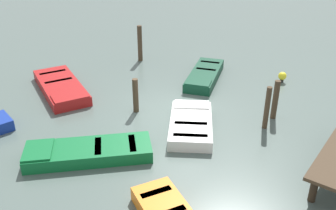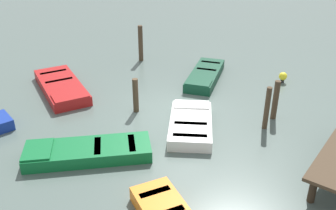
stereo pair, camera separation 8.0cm
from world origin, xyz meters
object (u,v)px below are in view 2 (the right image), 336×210
mooring_piling_far_right (136,95)px  mooring_piling_near_right (141,43)px  rowboat_dark_green (205,75)px  rowboat_red (61,87)px  rowboat_white (191,124)px  marker_buoy (283,77)px  mooring_piling_near_left (275,100)px  rowboat_green (87,151)px  mooring_piling_far_left (267,108)px

mooring_piling_far_right → mooring_piling_near_right: (-4.18, -3.50, 0.23)m
mooring_piling_far_right → mooring_piling_near_right: mooring_piling_near_right is taller
rowboat_dark_green → rowboat_red: (4.81, -4.07, -0.00)m
rowboat_white → marker_buoy: 5.91m
rowboat_dark_green → mooring_piling_near_left: (1.39, 3.94, 0.53)m
rowboat_green → mooring_piling_far_left: size_ratio=2.33×
mooring_piling_near_left → mooring_piling_near_right: 7.98m
mooring_piling_far_left → mooring_piling_near_right: mooring_piling_near_right is taller
mooring_piling_far_right → mooring_piling_far_left: size_ratio=0.85×
rowboat_dark_green → mooring_piling_far_left: (2.25, 4.01, 0.57)m
rowboat_red → marker_buoy: size_ratio=8.61×
mooring_piling_far_left → mooring_piling_near_right: (-2.28, -7.92, 0.11)m
rowboat_green → marker_buoy: (-9.20, 2.42, 0.07)m
rowboat_green → mooring_piling_far_left: bearing=-171.9°
mooring_piling_near_left → rowboat_dark_green: bearing=-109.5°
marker_buoy → rowboat_green: bearing=-14.7°
rowboat_green → mooring_piling_far_right: 3.32m
mooring_piling_near_left → rowboat_red: bearing=-66.9°
mooring_piling_near_right → mooring_piling_far_right: bearing=40.0°
mooring_piling_far_right → marker_buoy: mooring_piling_far_right is taller
mooring_piling_far_left → mooring_piling_near_right: 8.24m
rowboat_dark_green → mooring_piling_far_right: (4.15, -0.40, 0.46)m
mooring_piling_far_left → mooring_piling_near_left: bearing=-175.5°
mooring_piling_far_right → mooring_piling_near_right: size_ratio=0.74×
rowboat_white → mooring_piling_far_right: mooring_piling_far_right is taller
mooring_piling_near_left → marker_buoy: bearing=-162.1°
mooring_piling_near_left → mooring_piling_far_left: bearing=4.5°
rowboat_red → mooring_piling_near_left: (-3.41, 8.01, 0.53)m
rowboat_red → mooring_piling_far_left: size_ratio=2.62×
rowboat_dark_green → mooring_piling_far_right: bearing=-26.5°
mooring_piling_near_left → mooring_piling_far_left: (0.85, 0.07, 0.04)m
rowboat_white → mooring_piling_near_right: 7.18m
marker_buoy → mooring_piling_far_left: bearing=15.3°
rowboat_dark_green → mooring_piling_far_right: 4.19m
rowboat_white → mooring_piling_near_right: bearing=22.3°
rowboat_dark_green → marker_buoy: (-1.89, 2.88, 0.07)m
rowboat_red → marker_buoy: 9.65m
mooring_piling_far_right → mooring_piling_near_left: (-2.75, 4.34, 0.08)m
rowboat_green → mooring_piling_near_left: (-5.92, 3.48, 0.53)m
mooring_piling_near_left → rowboat_green: bearing=-30.4°
rowboat_dark_green → mooring_piling_near_right: (-0.03, -3.91, 0.69)m
rowboat_white → mooring_piling_far_right: (0.18, -2.42, 0.46)m
rowboat_green → marker_buoy: size_ratio=7.67×
mooring_piling_far_right → marker_buoy: (-6.03, 3.28, -0.39)m
mooring_piling_far_right → mooring_piling_near_right: 5.46m
rowboat_white → mooring_piling_near_left: (-2.57, 1.92, 0.53)m
rowboat_dark_green → mooring_piling_far_right: size_ratio=2.68×
rowboat_green → mooring_piling_near_right: mooring_piling_near_right is taller
rowboat_dark_green → mooring_piling_far_left: 4.63m
mooring_piling_near_left → marker_buoy: (-3.28, -1.06, -0.46)m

